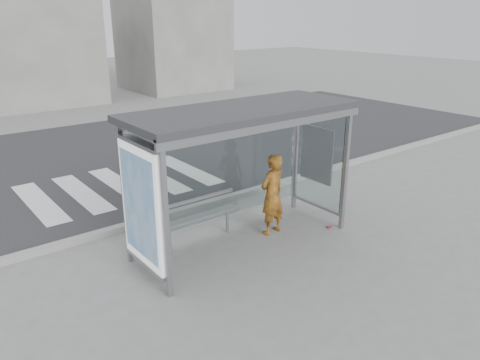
{
  "coord_description": "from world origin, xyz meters",
  "views": [
    {
      "loc": [
        -4.96,
        -6.31,
        4.15
      ],
      "look_at": [
        0.08,
        0.2,
        1.21
      ],
      "focal_mm": 35.0,
      "sensor_mm": 36.0,
      "label": 1
    }
  ],
  "objects_px": {
    "person": "(272,195)",
    "bench": "(199,216)",
    "bus_shelter": "(224,146)",
    "soda_can": "(329,227)"
  },
  "relations": [
    {
      "from": "person",
      "to": "bench",
      "type": "distance_m",
      "value": 1.49
    },
    {
      "from": "bus_shelter",
      "to": "soda_can",
      "type": "bearing_deg",
      "value": -15.88
    },
    {
      "from": "bus_shelter",
      "to": "bench",
      "type": "distance_m",
      "value": 1.57
    },
    {
      "from": "person",
      "to": "bench",
      "type": "relative_size",
      "value": 0.96
    },
    {
      "from": "soda_can",
      "to": "bench",
      "type": "bearing_deg",
      "value": 154.75
    },
    {
      "from": "bus_shelter",
      "to": "bench",
      "type": "bearing_deg",
      "value": 114.97
    },
    {
      "from": "bus_shelter",
      "to": "soda_can",
      "type": "xyz_separation_m",
      "value": [
        2.18,
        -0.62,
        -1.95
      ]
    },
    {
      "from": "bus_shelter",
      "to": "person",
      "type": "bearing_deg",
      "value": -2.32
    },
    {
      "from": "bus_shelter",
      "to": "person",
      "type": "xyz_separation_m",
      "value": [
        1.1,
        -0.04,
        -1.17
      ]
    },
    {
      "from": "bench",
      "to": "soda_can",
      "type": "xyz_separation_m",
      "value": [
        2.42,
        -1.14,
        -0.49
      ]
    }
  ]
}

